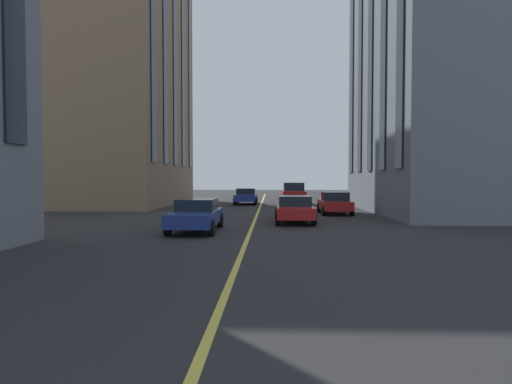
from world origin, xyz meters
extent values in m
cube|color=#D8C64C|center=(20.00, 0.00, 0.00)|extent=(80.00, 0.16, 0.01)
cube|color=#B21E1E|center=(26.51, -4.90, 0.57)|extent=(3.90, 1.75, 0.55)
cube|color=#19232D|center=(26.32, -4.90, 1.12)|extent=(1.64, 1.54, 0.55)
cylinder|color=black|center=(27.80, -4.06, 0.30)|extent=(0.60, 0.21, 0.60)
cylinder|color=black|center=(27.80, -5.74, 0.30)|extent=(0.60, 0.21, 0.60)
cylinder|color=black|center=(25.22, -4.06, 0.30)|extent=(0.60, 0.21, 0.60)
cylinder|color=black|center=(25.22, -5.74, 0.30)|extent=(0.60, 0.21, 0.60)
cube|color=#B21E1E|center=(36.35, -2.82, 0.78)|extent=(4.70, 1.95, 0.80)
cube|color=#19232D|center=(36.35, -2.82, 1.53)|extent=(2.58, 1.72, 0.70)
cylinder|color=black|center=(37.90, -1.88, 0.38)|extent=(0.76, 0.27, 0.76)
cylinder|color=black|center=(37.90, -3.76, 0.38)|extent=(0.76, 0.27, 0.76)
cylinder|color=black|center=(34.80, -1.88, 0.38)|extent=(0.76, 0.27, 0.76)
cylinder|color=black|center=(34.80, -3.76, 0.38)|extent=(0.76, 0.27, 0.76)
cube|color=navy|center=(36.17, 1.34, 0.59)|extent=(4.40, 1.80, 0.55)
cube|color=#19232D|center=(36.39, 1.34, 1.12)|extent=(1.85, 1.58, 0.50)
cylinder|color=black|center=(34.72, 0.47, 0.32)|extent=(0.64, 0.22, 0.64)
cylinder|color=black|center=(34.72, 2.20, 0.32)|extent=(0.64, 0.22, 0.64)
cylinder|color=black|center=(37.62, 0.47, 0.32)|extent=(0.64, 0.22, 0.64)
cylinder|color=black|center=(37.62, 2.20, 0.32)|extent=(0.64, 0.22, 0.64)
cube|color=navy|center=(17.73, 2.32, 0.59)|extent=(4.40, 1.80, 0.55)
cube|color=#19232D|center=(17.95, 2.32, 1.12)|extent=(1.85, 1.58, 0.50)
cylinder|color=black|center=(16.28, 1.46, 0.32)|extent=(0.64, 0.22, 0.64)
cylinder|color=black|center=(16.28, 3.19, 0.32)|extent=(0.64, 0.22, 0.64)
cylinder|color=black|center=(19.19, 1.46, 0.32)|extent=(0.64, 0.22, 0.64)
cylinder|color=black|center=(19.19, 3.19, 0.32)|extent=(0.64, 0.22, 0.64)
cube|color=#B21E1E|center=(21.42, -2.07, 0.59)|extent=(4.40, 1.80, 0.55)
cube|color=#19232D|center=(21.20, -2.07, 1.12)|extent=(1.85, 1.58, 0.50)
cylinder|color=black|center=(22.87, -1.20, 0.32)|extent=(0.64, 0.22, 0.64)
cylinder|color=black|center=(22.87, -2.93, 0.32)|extent=(0.64, 0.22, 0.64)
cylinder|color=black|center=(19.97, -1.20, 0.32)|extent=(0.64, 0.22, 0.64)
cylinder|color=black|center=(19.97, -2.93, 0.32)|extent=(0.64, 0.22, 0.64)
cube|color=#846B51|center=(35.86, 13.87, 12.11)|extent=(16.42, 12.74, 24.23)
cube|color=#19232D|center=(29.29, 7.45, 12.60)|extent=(1.10, 0.10, 18.41)
cube|color=#19232D|center=(32.58, 7.45, 12.60)|extent=(1.10, 0.10, 18.41)
cube|color=#19232D|center=(35.86, 7.45, 12.60)|extent=(1.10, 0.10, 18.41)
cube|color=#19232D|center=(39.14, 7.45, 12.60)|extent=(1.10, 0.10, 18.41)
cube|color=#19232D|center=(42.43, 7.45, 12.60)|extent=(1.10, 0.10, 18.41)
cube|color=slate|center=(28.08, -11.97, 9.90)|extent=(15.91, 8.93, 19.80)
cube|color=#19232D|center=(21.72, -7.45, 10.30)|extent=(1.10, 0.10, 15.05)
cube|color=#19232D|center=(24.90, -7.45, 10.30)|extent=(1.10, 0.10, 15.05)
cube|color=#19232D|center=(28.08, -7.45, 10.30)|extent=(1.10, 0.10, 15.05)
cube|color=#19232D|center=(31.27, -7.45, 10.30)|extent=(1.10, 0.10, 15.05)
cube|color=#19232D|center=(34.45, -7.45, 10.30)|extent=(1.10, 0.10, 15.05)
camera|label=1|loc=(0.28, -0.89, 2.26)|focal=28.93mm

